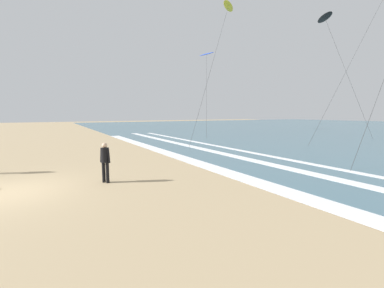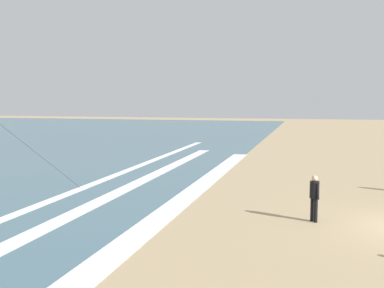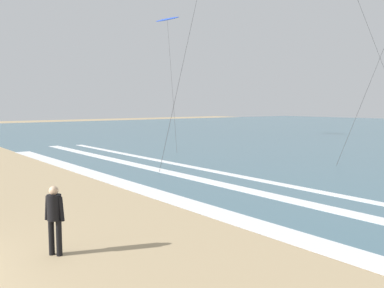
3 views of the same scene
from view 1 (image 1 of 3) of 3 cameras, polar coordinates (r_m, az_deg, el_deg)
ground_plane at (r=11.25m, az=-35.41°, el=-8.72°), size 160.00×160.00×0.00m
wave_foam_shoreline at (r=14.42m, az=1.47°, el=-4.22°), size 39.77×1.02×0.01m
wave_foam_mid_break at (r=16.53m, az=10.46°, el=-2.91°), size 44.48×0.77×0.01m
wave_foam_outer_break at (r=15.68m, az=24.16°, el=-3.92°), size 50.41×0.54×0.01m
surfer_right_near at (r=10.91m, az=-18.39°, el=-3.10°), size 0.47×0.36×1.60m
kite_blue_mid_center at (r=43.28m, az=3.18°, el=18.87°), size 12.93×7.77×12.16m
kite_black_far_right at (r=32.55m, az=26.94°, el=23.19°), size 4.82×5.70×12.64m
kite_yellow_distant_high at (r=32.15m, az=7.87°, el=27.42°), size 6.86×9.38×14.46m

